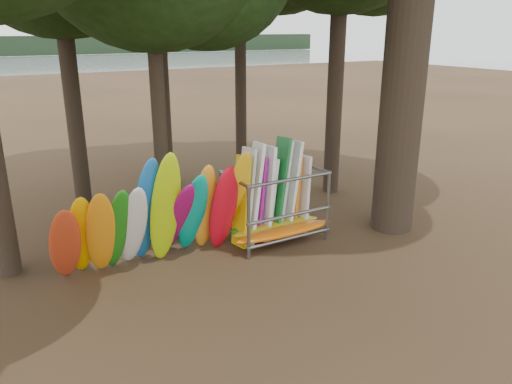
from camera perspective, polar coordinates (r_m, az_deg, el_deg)
ground at (r=12.37m, az=0.97°, el=-8.53°), size 120.00×120.00×0.00m
lake at (r=69.90m, az=-25.95°, el=11.88°), size 160.00×160.00×0.00m
kayak_row at (r=12.21m, az=-10.86°, el=-2.90°), size 5.00×1.98×3.10m
storage_rack at (r=13.57m, az=2.08°, el=-1.70°), size 2.98×1.56×2.84m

